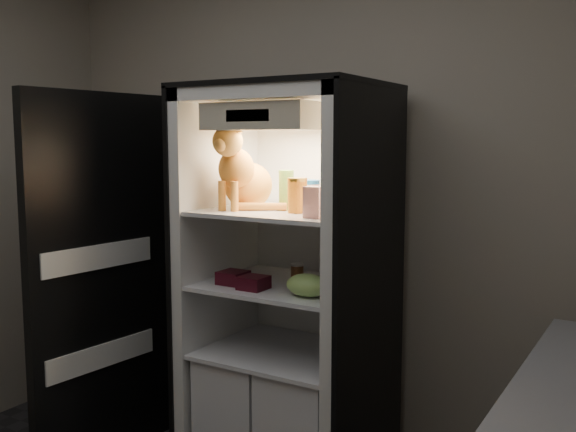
% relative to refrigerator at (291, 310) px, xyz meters
% --- Properties ---
extents(room_shell, '(3.60, 3.60, 3.60)m').
position_rel_refrigerator_xyz_m(room_shell, '(0.00, -1.38, 0.83)').
color(room_shell, white).
rests_on(room_shell, floor).
extents(refrigerator, '(0.90, 0.72, 1.88)m').
position_rel_refrigerator_xyz_m(refrigerator, '(0.00, 0.00, 0.00)').
color(refrigerator, white).
rests_on(refrigerator, floor).
extents(fridge_door, '(0.14, 0.87, 1.85)m').
position_rel_refrigerator_xyz_m(fridge_door, '(-0.85, -0.40, 0.12)').
color(fridge_door, black).
rests_on(fridge_door, floor).
extents(tabby_cat, '(0.36, 0.40, 0.43)m').
position_rel_refrigerator_xyz_m(tabby_cat, '(-0.20, -0.11, 0.66)').
color(tabby_cat, orange).
rests_on(tabby_cat, refrigerator).
extents(parmesan_shaker, '(0.07, 0.07, 0.19)m').
position_rel_refrigerator_xyz_m(parmesan_shaker, '(-0.00, -0.04, 0.59)').
color(parmesan_shaker, '#248532').
rests_on(parmesan_shaker, refrigerator).
extents(mayo_tub, '(0.10, 0.10, 0.14)m').
position_rel_refrigerator_xyz_m(mayo_tub, '(0.07, 0.05, 0.57)').
color(mayo_tub, white).
rests_on(mayo_tub, refrigerator).
extents(salsa_jar, '(0.09, 0.09, 0.16)m').
position_rel_refrigerator_xyz_m(salsa_jar, '(0.11, -0.13, 0.58)').
color(salsa_jar, '#99240D').
rests_on(salsa_jar, refrigerator).
extents(pepper_jar, '(0.12, 0.12, 0.20)m').
position_rel_refrigerator_xyz_m(pepper_jar, '(0.23, 0.05, 0.60)').
color(pepper_jar, maroon).
rests_on(pepper_jar, refrigerator).
extents(cream_carton, '(0.08, 0.08, 0.13)m').
position_rel_refrigerator_xyz_m(cream_carton, '(0.27, -0.25, 0.56)').
color(cream_carton, silver).
rests_on(cream_carton, refrigerator).
extents(soda_can_a, '(0.07, 0.07, 0.13)m').
position_rel_refrigerator_xyz_m(soda_can_a, '(0.23, -0.01, 0.21)').
color(soda_can_a, black).
rests_on(soda_can_a, refrigerator).
extents(soda_can_b, '(0.08, 0.08, 0.14)m').
position_rel_refrigerator_xyz_m(soda_can_b, '(0.30, -0.01, 0.22)').
color(soda_can_b, black).
rests_on(soda_can_b, refrigerator).
extents(soda_can_c, '(0.06, 0.06, 0.11)m').
position_rel_refrigerator_xyz_m(soda_can_c, '(0.27, -0.13, 0.20)').
color(soda_can_c, black).
rests_on(soda_can_c, refrigerator).
extents(condiment_jar, '(0.06, 0.06, 0.09)m').
position_rel_refrigerator_xyz_m(condiment_jar, '(0.03, 0.00, 0.19)').
color(condiment_jar, brown).
rests_on(condiment_jar, refrigerator).
extents(grape_bag, '(0.20, 0.14, 0.10)m').
position_rel_refrigerator_xyz_m(grape_bag, '(0.22, -0.23, 0.20)').
color(grape_bag, '#7DB052').
rests_on(grape_bag, refrigerator).
extents(berry_box_left, '(0.12, 0.12, 0.06)m').
position_rel_refrigerator_xyz_m(berry_box_left, '(-0.20, -0.20, 0.18)').
color(berry_box_left, '#450B19').
rests_on(berry_box_left, refrigerator).
extents(berry_box_right, '(0.12, 0.12, 0.06)m').
position_rel_refrigerator_xyz_m(berry_box_right, '(-0.06, -0.24, 0.18)').
color(berry_box_right, '#450B19').
rests_on(berry_box_right, refrigerator).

